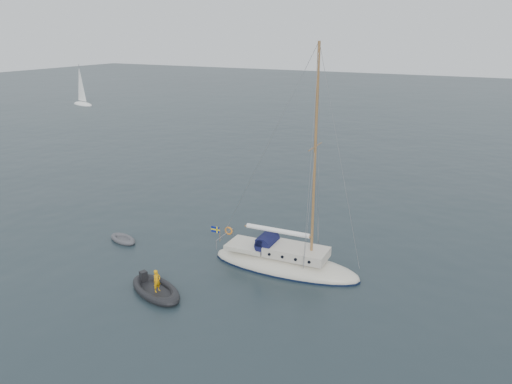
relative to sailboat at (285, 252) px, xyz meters
The scene contains 5 objects.
ground 2.05m from the sailboat, 150.77° to the right, with size 300.00×300.00×0.00m, color black.
sailboat is the anchor object (origin of this frame).
dinghy 12.06m from the sailboat, behind, with size 2.49×1.12×0.36m.
rib 8.22m from the sailboat, 130.13° to the right, with size 4.19×1.90×1.54m.
distant_yacht_a 80.65m from the sailboat, 144.32° to the left, with size 6.30×3.36×8.34m.
Camera 1 is at (12.94, -25.19, 14.30)m, focal length 35.00 mm.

